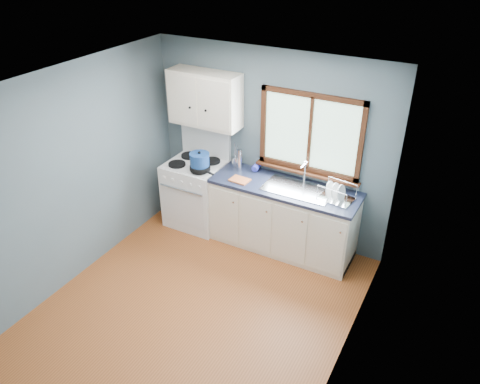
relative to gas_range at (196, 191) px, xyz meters
The scene contains 19 objects.
floor 1.82m from the gas_range, 57.18° to the right, with size 3.20×3.60×0.02m, color #994E21.
ceiling 2.67m from the gas_range, 57.18° to the right, with size 3.20×3.60×0.02m, color white.
wall_back 1.26m from the gas_range, 19.54° to the left, with size 3.20×0.02×2.50m, color #526268.
wall_front 3.50m from the gas_range, 73.86° to the right, with size 3.20×0.02×2.50m, color #526268.
wall_left 1.78m from the gas_range, 114.14° to the right, with size 0.02×3.60×2.50m, color #526268.
wall_right 3.05m from the gas_range, 29.91° to the right, with size 0.02×3.60×2.50m, color #526268.
gas_range is the anchor object (origin of this frame).
base_cabinets 1.31m from the gas_range, ahead, with size 1.85×0.60×0.88m.
countertop 1.37m from the gas_range, ahead, with size 1.89×0.64×0.04m, color black.
sink 1.53m from the gas_range, ahead, with size 0.84×0.46×0.44m.
window 1.81m from the gas_range, 11.37° to the left, with size 1.36×0.10×1.03m.
upper_cabinets 1.32m from the gas_range, 56.70° to the left, with size 0.95×0.35×0.70m.
skillet 0.56m from the gas_range, 40.81° to the right, with size 0.43×0.34×0.05m.
stockpot 0.63m from the gas_range, 40.35° to the right, with size 0.27×0.27×0.25m.
utensil_crock 0.75m from the gas_range, 21.03° to the left, with size 0.14×0.14×0.35m.
thermos 0.85m from the gas_range, 10.94° to the left, with size 0.07×0.07×0.30m, color silver.
soap_bottle 1.00m from the gas_range, 11.07° to the left, with size 0.09×0.09×0.24m, color #323ACA.
dish_towel 0.88m from the gas_range, ahead, with size 0.24×0.17×0.02m, color #D66936.
dish_rack 2.02m from the gas_range, ahead, with size 0.42×0.35×0.20m.
Camera 1 is at (2.26, -3.20, 3.74)m, focal length 35.00 mm.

